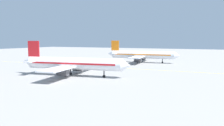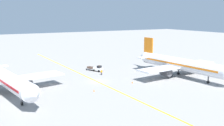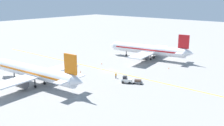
{
  "view_description": "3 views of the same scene",
  "coord_description": "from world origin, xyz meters",
  "px_view_note": "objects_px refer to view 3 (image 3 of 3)",
  "views": [
    {
      "loc": [
        77.32,
        39.04,
        10.86
      ],
      "look_at": [
        3.82,
        3.82,
        2.26
      ],
      "focal_mm": 35.0,
      "sensor_mm": 36.0,
      "label": 1
    },
    {
      "loc": [
        30.67,
        62.78,
        18.06
      ],
      "look_at": [
        -4.67,
        0.07,
        4.79
      ],
      "focal_mm": 42.0,
      "sensor_mm": 36.0,
      "label": 2
    },
    {
      "loc": [
        -62.88,
        -54.85,
        24.07
      ],
      "look_at": [
        -1.11,
        -1.91,
        3.32
      ],
      "focal_mm": 42.0,
      "sensor_mm": 36.0,
      "label": 3
    }
  ],
  "objects_px": {
    "airplane_adjacent_stand": "(149,50)",
    "traffic_cone_near_nose": "(169,68)",
    "ground_crew_worker": "(116,75)",
    "traffic_cone_mid_apron": "(102,64)",
    "airplane_at_gate": "(35,72)",
    "baggage_tug_white": "(126,80)",
    "traffic_cone_by_wingtip": "(80,72)",
    "baggage_cart_trailing": "(138,81)"
  },
  "relations": [
    {
      "from": "baggage_cart_trailing",
      "to": "traffic_cone_by_wingtip",
      "type": "bearing_deg",
      "value": 97.78
    },
    {
      "from": "baggage_tug_white",
      "to": "ground_crew_worker",
      "type": "relative_size",
      "value": 2.0
    },
    {
      "from": "traffic_cone_near_nose",
      "to": "traffic_cone_mid_apron",
      "type": "height_order",
      "value": "same"
    },
    {
      "from": "ground_crew_worker",
      "to": "traffic_cone_mid_apron",
      "type": "bearing_deg",
      "value": 56.96
    },
    {
      "from": "baggage_tug_white",
      "to": "traffic_cone_mid_apron",
      "type": "height_order",
      "value": "baggage_tug_white"
    },
    {
      "from": "airplane_at_gate",
      "to": "ground_crew_worker",
      "type": "distance_m",
      "value": 23.38
    },
    {
      "from": "traffic_cone_by_wingtip",
      "to": "ground_crew_worker",
      "type": "bearing_deg",
      "value": -77.77
    },
    {
      "from": "baggage_tug_white",
      "to": "airplane_at_gate",
      "type": "bearing_deg",
      "value": 134.93
    },
    {
      "from": "baggage_cart_trailing",
      "to": "traffic_cone_mid_apron",
      "type": "distance_m",
      "value": 24.61
    },
    {
      "from": "baggage_cart_trailing",
      "to": "traffic_cone_near_nose",
      "type": "distance_m",
      "value": 19.92
    },
    {
      "from": "airplane_at_gate",
      "to": "ground_crew_worker",
      "type": "relative_size",
      "value": 21.16
    },
    {
      "from": "baggage_tug_white",
      "to": "baggage_cart_trailing",
      "type": "xyz_separation_m",
      "value": [
        1.46,
        -2.96,
        -0.14
      ]
    },
    {
      "from": "airplane_at_gate",
      "to": "ground_crew_worker",
      "type": "height_order",
      "value": "airplane_at_gate"
    },
    {
      "from": "traffic_cone_by_wingtip",
      "to": "traffic_cone_mid_apron",
      "type": "bearing_deg",
      "value": 9.08
    },
    {
      "from": "baggage_cart_trailing",
      "to": "traffic_cone_near_nose",
      "type": "height_order",
      "value": "baggage_cart_trailing"
    },
    {
      "from": "airplane_adjacent_stand",
      "to": "traffic_cone_near_nose",
      "type": "bearing_deg",
      "value": -121.0
    },
    {
      "from": "airplane_adjacent_stand",
      "to": "traffic_cone_near_nose",
      "type": "distance_m",
      "value": 16.02
    },
    {
      "from": "baggage_cart_trailing",
      "to": "traffic_cone_by_wingtip",
      "type": "xyz_separation_m",
      "value": [
        -2.84,
        20.75,
        -0.49
      ]
    },
    {
      "from": "airplane_adjacent_stand",
      "to": "ground_crew_worker",
      "type": "bearing_deg",
      "value": -167.08
    },
    {
      "from": "baggage_cart_trailing",
      "to": "traffic_cone_mid_apron",
      "type": "relative_size",
      "value": 5.37
    },
    {
      "from": "baggage_tug_white",
      "to": "ground_crew_worker",
      "type": "height_order",
      "value": "baggage_tug_white"
    },
    {
      "from": "baggage_tug_white",
      "to": "traffic_cone_by_wingtip",
      "type": "distance_m",
      "value": 17.86
    },
    {
      "from": "traffic_cone_near_nose",
      "to": "traffic_cone_by_wingtip",
      "type": "distance_m",
      "value": 30.07
    },
    {
      "from": "baggage_tug_white",
      "to": "baggage_cart_trailing",
      "type": "distance_m",
      "value": 3.3
    },
    {
      "from": "airplane_adjacent_stand",
      "to": "traffic_cone_by_wingtip",
      "type": "xyz_separation_m",
      "value": [
        -30.78,
        6.28,
        -3.43
      ]
    },
    {
      "from": "airplane_adjacent_stand",
      "to": "ground_crew_worker",
      "type": "height_order",
      "value": "airplane_adjacent_stand"
    },
    {
      "from": "baggage_tug_white",
      "to": "ground_crew_worker",
      "type": "distance_m",
      "value": 5.26
    },
    {
      "from": "airplane_at_gate",
      "to": "traffic_cone_mid_apron",
      "type": "xyz_separation_m",
      "value": [
        28.85,
        1.79,
        -3.43
      ]
    },
    {
      "from": "baggage_tug_white",
      "to": "traffic_cone_mid_apron",
      "type": "xyz_separation_m",
      "value": [
        10.93,
        19.76,
        -0.63
      ]
    },
    {
      "from": "airplane_at_gate",
      "to": "traffic_cone_near_nose",
      "type": "distance_m",
      "value": 44.14
    },
    {
      "from": "airplane_adjacent_stand",
      "to": "traffic_cone_mid_apron",
      "type": "bearing_deg",
      "value": 155.94
    },
    {
      "from": "baggage_cart_trailing",
      "to": "ground_crew_worker",
      "type": "bearing_deg",
      "value": 90.56
    },
    {
      "from": "traffic_cone_near_nose",
      "to": "traffic_cone_mid_apron",
      "type": "xyz_separation_m",
      "value": [
        -10.42,
        21.66,
        0.0
      ]
    },
    {
      "from": "ground_crew_worker",
      "to": "airplane_adjacent_stand",
      "type": "bearing_deg",
      "value": 12.92
    },
    {
      "from": "airplane_at_gate",
      "to": "baggage_tug_white",
      "type": "height_order",
      "value": "airplane_at_gate"
    },
    {
      "from": "airplane_at_gate",
      "to": "baggage_cart_trailing",
      "type": "relative_size",
      "value": 12.05
    },
    {
      "from": "ground_crew_worker",
      "to": "traffic_cone_mid_apron",
      "type": "height_order",
      "value": "ground_crew_worker"
    },
    {
      "from": "airplane_at_gate",
      "to": "traffic_cone_near_nose",
      "type": "bearing_deg",
      "value": -26.84
    },
    {
      "from": "airplane_at_gate",
      "to": "traffic_cone_near_nose",
      "type": "xyz_separation_m",
      "value": [
        39.27,
        -19.87,
        -3.43
      ]
    },
    {
      "from": "traffic_cone_mid_apron",
      "to": "traffic_cone_by_wingtip",
      "type": "relative_size",
      "value": 1.0
    },
    {
      "from": "airplane_adjacent_stand",
      "to": "baggage_tug_white",
      "type": "height_order",
      "value": "airplane_adjacent_stand"
    },
    {
      "from": "baggage_tug_white",
      "to": "traffic_cone_near_nose",
      "type": "height_order",
      "value": "baggage_tug_white"
    }
  ]
}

